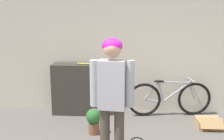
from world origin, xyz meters
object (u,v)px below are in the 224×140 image
object	(u,v)px
person	(112,91)
cardboard_box	(209,123)
potted_plant	(94,120)
banana	(83,64)
bicycle	(169,98)

from	to	relation	value
person	cardboard_box	size ratio (longest dim) A/B	3.87
cardboard_box	potted_plant	bearing A→B (deg)	-168.01
potted_plant	banana	bearing A→B (deg)	109.79
banana	person	bearing A→B (deg)	-69.69
cardboard_box	potted_plant	size ratio (longest dim) A/B	1.00
bicycle	potted_plant	world-z (taller)	bicycle
cardboard_box	banana	bearing A→B (deg)	168.31
bicycle	potted_plant	xyz separation A→B (m)	(-1.41, -0.98, -0.11)
bicycle	banana	xyz separation A→B (m)	(-1.75, -0.04, 0.70)
banana	potted_plant	size ratio (longest dim) A/B	0.63
person	bicycle	bearing A→B (deg)	68.85
potted_plant	cardboard_box	bearing A→B (deg)	11.99
potted_plant	bicycle	bearing A→B (deg)	34.69
bicycle	cardboard_box	world-z (taller)	bicycle
person	cardboard_box	world-z (taller)	person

